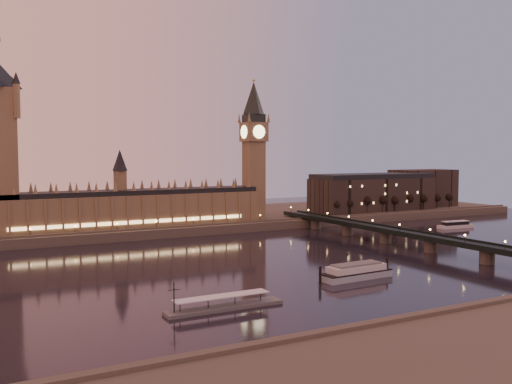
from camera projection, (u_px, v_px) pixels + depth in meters
ground at (272, 261)px, 293.47m from camera, size 700.00×700.00×0.00m
far_embankment at (201, 219)px, 452.26m from camera, size 560.00×130.00×6.00m
palace_of_westminster at (129, 204)px, 379.06m from camera, size 180.00×26.62×52.00m
big_ben at (254, 142)px, 420.79m from camera, size 17.68×17.68×104.00m
westminster_bridge at (406, 238)px, 336.58m from camera, size 13.20×260.00×15.30m
city_block at (390, 191)px, 499.34m from camera, size 155.00×45.00×34.00m
bare_tree_0 at (335, 204)px, 444.96m from camera, size 6.43×6.43×13.07m
bare_tree_1 at (351, 203)px, 452.29m from camera, size 6.43×6.43×13.07m
bare_tree_2 at (366, 202)px, 459.63m from camera, size 6.43×6.43×13.07m
bare_tree_3 at (381, 202)px, 466.97m from camera, size 6.43×6.43×13.07m
bare_tree_4 at (396, 201)px, 474.31m from camera, size 6.43×6.43×13.07m
bare_tree_5 at (410, 200)px, 481.64m from camera, size 6.43×6.43×13.07m
bare_tree_6 at (423, 199)px, 488.98m from camera, size 6.43×6.43×13.07m
bare_tree_7 at (436, 199)px, 496.32m from camera, size 6.43×6.43×13.07m
bare_tree_8 at (449, 198)px, 503.65m from camera, size 6.43×6.43×13.07m
cruise_boat_b at (455, 225)px, 422.26m from camera, size 29.39×9.84×5.33m
moored_barge at (356, 272)px, 253.06m from camera, size 40.19×11.60×7.38m
pontoon_pier at (224, 306)px, 204.01m from camera, size 44.41×7.40×11.84m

